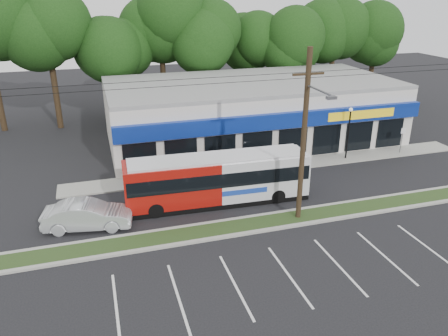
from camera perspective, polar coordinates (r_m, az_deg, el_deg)
name	(u,v)px	position (r m, az deg, el deg)	size (l,w,h in m)	color
ground	(257,234)	(24.80, 4.33, -8.61)	(120.00, 120.00, 0.00)	black
grass_strip	(251,225)	(25.57, 3.52, -7.40)	(40.00, 1.60, 0.12)	#2B3B18
curb_south	(256,232)	(24.88, 4.21, -8.30)	(40.00, 0.25, 0.14)	#9E9E93
curb_north	(246,218)	(26.26, 2.88, -6.50)	(40.00, 0.25, 0.14)	#9E9E93
sidewalk	(276,166)	(33.97, 6.77, 0.29)	(32.00, 2.20, 0.10)	#9E9E93
strip_mall	(252,110)	(39.41, 3.62, 7.52)	(25.00, 12.55, 5.30)	beige
utility_pole	(302,133)	(24.43, 10.14, 4.57)	(50.00, 2.77, 10.00)	black
lamp_post	(349,127)	(35.70, 16.00, 5.13)	(0.30, 0.30, 4.25)	black
sign_post	(402,136)	(38.73, 22.28, 3.90)	(0.45, 0.10, 2.23)	#59595E
tree_line	(206,33)	(47.46, -2.42, 17.15)	(46.76, 6.76, 11.83)	black
metrobus	(218,178)	(27.54, -0.85, -1.35)	(11.74, 2.97, 3.13)	#96110B
car_dark	(268,160)	(32.96, 5.83, 1.02)	(1.88, 4.68, 1.60)	black
car_silver	(87,215)	(26.13, -17.41, -5.90)	(1.72, 4.93, 1.62)	#B4B8BC
pedestrian_a	(249,171)	(30.77, 3.29, -0.37)	(0.62, 0.41, 1.71)	silver
pedestrian_b	(268,167)	(31.52, 5.81, 0.12)	(0.84, 0.65, 1.72)	silver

